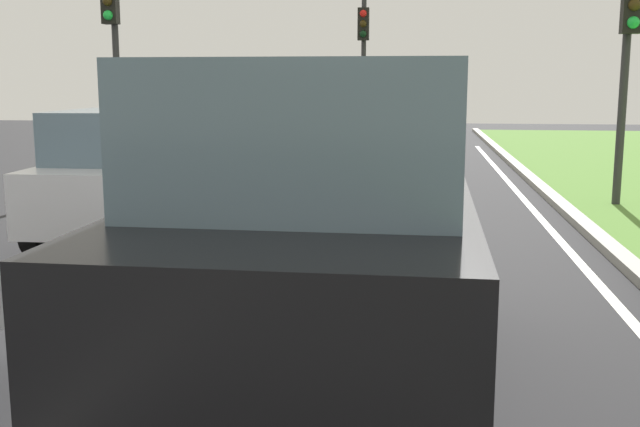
% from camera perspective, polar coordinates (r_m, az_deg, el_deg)
% --- Properties ---
extents(ground_plane, '(60.00, 60.00, 0.00)m').
position_cam_1_polar(ground_plane, '(10.28, -1.93, -2.28)').
color(ground_plane, '#262628').
extents(lane_line_center, '(0.12, 32.00, 0.01)m').
position_cam_1_polar(lane_line_center, '(10.41, -5.74, -2.15)').
color(lane_line_center, silver).
rests_on(lane_line_center, ground).
extents(lane_line_right_edge, '(0.12, 32.00, 0.01)m').
position_cam_1_polar(lane_line_right_edge, '(10.34, 18.18, -2.69)').
color(lane_line_right_edge, silver).
rests_on(lane_line_right_edge, ground).
extents(curb_right, '(0.24, 48.00, 0.12)m').
position_cam_1_polar(curb_right, '(10.44, 20.90, -2.42)').
color(curb_right, '#9E9B93').
rests_on(curb_right, ground).
extents(car_suv_ahead, '(2.03, 4.53, 2.28)m').
position_cam_1_polar(car_suv_ahead, '(5.03, 0.13, -1.63)').
color(car_suv_ahead, black).
rests_on(car_suv_ahead, ground).
extents(car_hatchback_far, '(1.81, 3.74, 1.78)m').
position_cam_1_polar(car_hatchback_far, '(10.88, -14.30, 2.80)').
color(car_hatchback_far, silver).
rests_on(car_hatchback_far, ground).
extents(traffic_light_near_right, '(0.32, 0.50, 4.21)m').
position_cam_1_polar(traffic_light_near_right, '(13.92, 22.10, 11.73)').
color(traffic_light_near_right, '#2D2D2D').
rests_on(traffic_light_near_right, ground).
extents(traffic_light_overhead_left, '(0.32, 0.50, 4.43)m').
position_cam_1_polar(traffic_light_overhead_left, '(16.85, -15.23, 12.47)').
color(traffic_light_overhead_left, '#2D2D2D').
rests_on(traffic_light_overhead_left, ground).
extents(traffic_light_far_median, '(0.32, 0.50, 4.47)m').
position_cam_1_polar(traffic_light_far_median, '(22.30, 3.27, 12.08)').
color(traffic_light_far_median, '#2D2D2D').
rests_on(traffic_light_far_median, ground).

